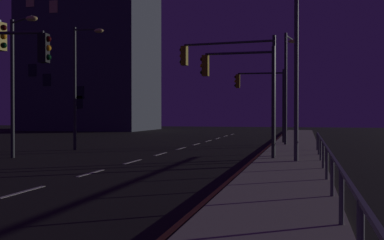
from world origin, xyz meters
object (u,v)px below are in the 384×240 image
traffic_light_near_left (261,91)px  street_lamp_median (79,76)px  street_lamp_mid_block (296,48)px  street_lamp_across_street (287,77)px  traffic_light_far_center (240,80)px  traffic_light_far_right (232,71)px  street_lamp_far_end (16,73)px  building_distant (91,44)px

traffic_light_near_left → street_lamp_median: (-9.77, -7.75, 0.61)m
street_lamp_mid_block → street_lamp_across_street: size_ratio=1.09×
traffic_light_far_center → traffic_light_far_right: traffic_light_far_right is taller
street_lamp_across_street → street_lamp_median: bearing=-152.0°
traffic_light_far_center → street_lamp_median: 10.58m
street_lamp_mid_block → traffic_light_far_right: bearing=139.5°
traffic_light_far_center → street_lamp_across_street: street_lamp_across_street is taller
street_lamp_across_street → street_lamp_far_end: street_lamp_across_street is taller
traffic_light_near_left → street_lamp_median: bearing=-141.6°
traffic_light_far_center → traffic_light_far_right: size_ratio=0.88×
street_lamp_across_street → street_lamp_median: size_ratio=1.00×
traffic_light_far_right → street_lamp_mid_block: bearing=-40.5°
street_lamp_across_street → street_lamp_mid_block: bearing=-86.0°
traffic_light_far_center → building_distant: bearing=125.0°
traffic_light_far_center → traffic_light_far_right: 1.50m
traffic_light_far_center → building_distant: size_ratio=0.22×
traffic_light_far_right → street_lamp_far_end: street_lamp_far_end is taller
traffic_light_far_center → traffic_light_near_left: (-0.11, 11.47, 0.07)m
traffic_light_far_right → traffic_light_far_center: bearing=-65.9°
traffic_light_near_left → street_lamp_median: size_ratio=0.71×
traffic_light_far_center → building_distant: building_distant is taller
traffic_light_far_right → street_lamp_across_street: bearing=75.3°
traffic_light_near_left → traffic_light_far_center: bearing=-89.4°
street_lamp_mid_block → building_distant: bearing=126.6°
traffic_light_far_center → street_lamp_across_street: size_ratio=0.69×
traffic_light_far_center → building_distant: (-24.89, 35.48, 7.84)m
street_lamp_median → building_distant: bearing=115.3°
street_lamp_far_end → street_lamp_across_street: bearing=43.7°
traffic_light_far_right → street_lamp_far_end: (-9.75, -2.88, -0.10)m
street_lamp_mid_block → street_lamp_median: (-12.35, 5.05, -0.52)m
building_distant → street_lamp_across_street: bearing=-43.9°
traffic_light_far_right → traffic_light_near_left: 10.21m
traffic_light_near_left → building_distant: bearing=135.9°
traffic_light_far_right → building_distant: building_distant is taller
street_lamp_mid_block → building_distant: 46.34m
traffic_light_far_right → street_lamp_median: street_lamp_median is taller
street_lamp_mid_block → street_lamp_median: bearing=157.8°
building_distant → street_lamp_median: bearing=-64.7°
traffic_light_near_left → building_distant: 35.36m
traffic_light_far_center → traffic_light_near_left: traffic_light_near_left is taller
street_lamp_across_street → street_lamp_far_end: bearing=-136.3°
traffic_light_far_center → street_lamp_mid_block: size_ratio=0.63×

